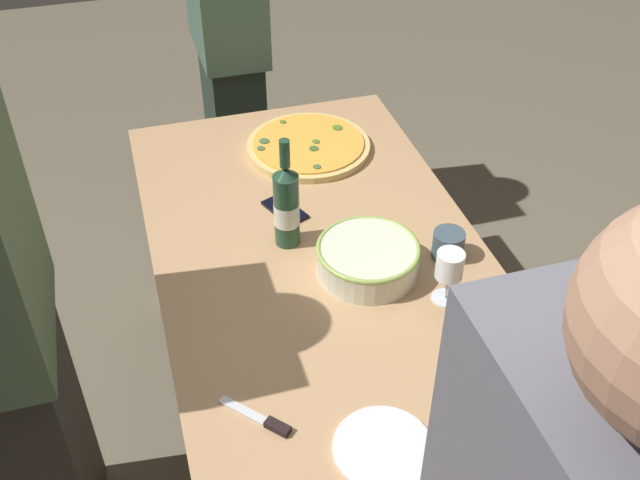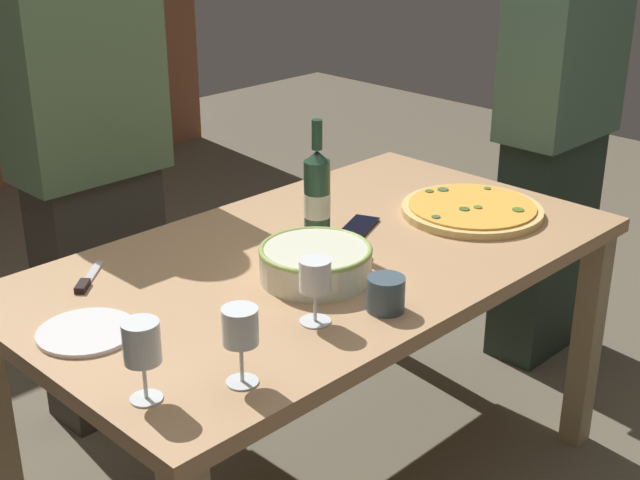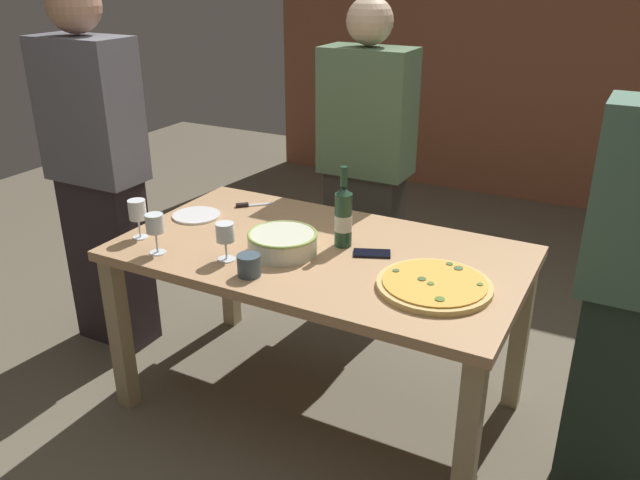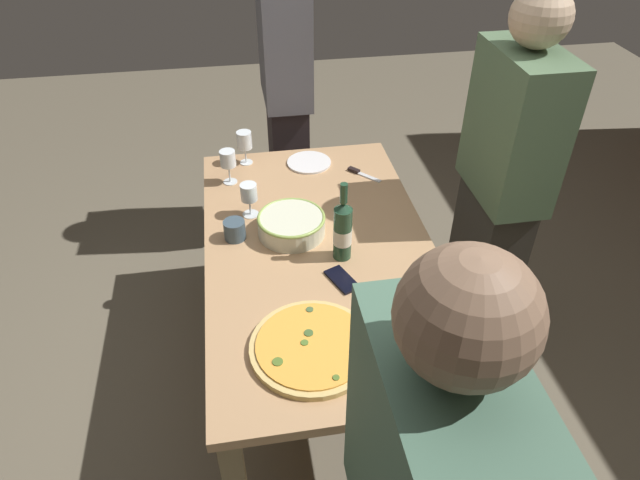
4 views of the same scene
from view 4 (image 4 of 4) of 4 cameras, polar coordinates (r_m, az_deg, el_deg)
The scene contains 14 objects.
ground_plane at distance 2.76m, azimuth -0.00°, elevation -13.02°, with size 8.00×8.00×0.00m, color #665D4B.
dining_table at distance 2.28m, azimuth -0.00°, elevation -2.61°, with size 1.60×0.90×0.75m.
pizza at distance 1.84m, azimuth -0.78°, elevation -10.70°, with size 0.41×0.41×0.03m.
serving_bowl at distance 2.27m, azimuth -2.91°, elevation 1.63°, with size 0.28×0.28×0.08m.
wine_bottle at distance 2.11m, azimuth 2.30°, elevation 1.00°, with size 0.07×0.07×0.33m.
wine_glass_near_pizza at distance 2.59m, azimuth -9.29°, elevation 7.95°, with size 0.07×0.07×0.16m.
wine_glass_by_bottle at distance 2.74m, azimuth -7.64°, elevation 9.81°, with size 0.07×0.07×0.16m.
wine_glass_far_left at distance 2.36m, azimuth -7.19°, elevation 4.62°, with size 0.07×0.07×0.15m.
cup_amber at distance 2.27m, azimuth -8.62°, elevation 1.02°, with size 0.09×0.09×0.08m, color #3E515E.
side_plate at distance 2.76m, azimuth -1.12°, elevation 7.84°, with size 0.21×0.21×0.01m, color white.
cell_phone at distance 2.08m, azimuth 2.24°, elevation -4.03°, with size 0.07×0.14×0.01m, color black.
pizza_knife at distance 2.68m, azimuth 4.06°, elevation 6.77°, with size 0.15×0.14×0.02m.
person_guest_left at distance 2.54m, azimuth 17.80°, elevation 5.01°, with size 0.45×0.24×1.66m.
person_guest_right at distance 3.17m, azimuth -3.46°, elevation 14.57°, with size 0.45×0.24×1.74m.
Camera 4 is at (1.71, -0.28, 2.14)m, focal length 31.68 mm.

